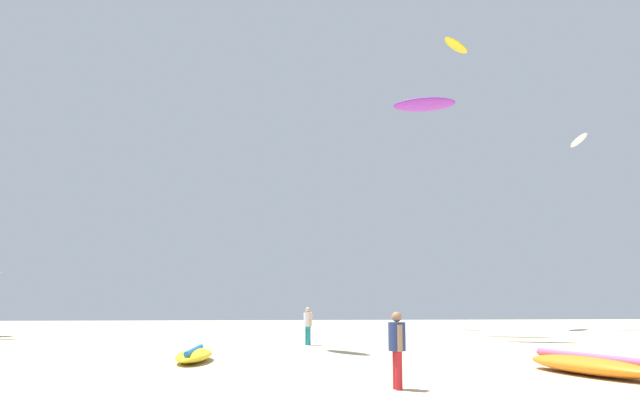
{
  "coord_description": "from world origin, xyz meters",
  "views": [
    {
      "loc": [
        -2.79,
        -11.64,
        1.97
      ],
      "look_at": [
        0.0,
        18.1,
        6.15
      ],
      "focal_mm": 37.53,
      "sensor_mm": 36.0,
      "label": 1
    }
  ],
  "objects_px": {
    "kite_grounded_near": "(592,365)",
    "kite_aloft_0": "(456,46)",
    "person_foreground": "(397,344)",
    "person_midground": "(308,323)",
    "kite_grounded_far": "(194,355)",
    "kite_aloft_3": "(424,104)",
    "kite_aloft_2": "(579,140)"
  },
  "relations": [
    {
      "from": "kite_grounded_near",
      "to": "kite_aloft_2",
      "type": "xyz_separation_m",
      "value": [
        11.42,
        22.41,
        11.91
      ]
    },
    {
      "from": "kite_aloft_0",
      "to": "kite_aloft_3",
      "type": "height_order",
      "value": "kite_aloft_0"
    },
    {
      "from": "person_midground",
      "to": "kite_aloft_3",
      "type": "height_order",
      "value": "kite_aloft_3"
    },
    {
      "from": "person_midground",
      "to": "kite_grounded_far",
      "type": "height_order",
      "value": "person_midground"
    },
    {
      "from": "kite_aloft_2",
      "to": "kite_aloft_3",
      "type": "relative_size",
      "value": 0.86
    },
    {
      "from": "person_foreground",
      "to": "kite_aloft_3",
      "type": "relative_size",
      "value": 0.44
    },
    {
      "from": "kite_aloft_0",
      "to": "kite_aloft_2",
      "type": "xyz_separation_m",
      "value": [
        5.14,
        -8.71,
        -9.6
      ]
    },
    {
      "from": "person_midground",
      "to": "kite_grounded_near",
      "type": "xyz_separation_m",
      "value": [
        6.64,
        -13.21,
        -0.72
      ]
    },
    {
      "from": "kite_grounded_far",
      "to": "kite_aloft_3",
      "type": "height_order",
      "value": "kite_aloft_3"
    },
    {
      "from": "kite_aloft_2",
      "to": "kite_aloft_3",
      "type": "xyz_separation_m",
      "value": [
        -10.33,
        -1.1,
        1.76
      ]
    },
    {
      "from": "kite_grounded_near",
      "to": "kite_grounded_far",
      "type": "height_order",
      "value": "kite_grounded_near"
    },
    {
      "from": "kite_grounded_near",
      "to": "kite_aloft_0",
      "type": "bearing_deg",
      "value": 78.6
    },
    {
      "from": "kite_grounded_near",
      "to": "person_midground",
      "type": "bearing_deg",
      "value": 116.7
    },
    {
      "from": "kite_grounded_far",
      "to": "kite_aloft_0",
      "type": "distance_m",
      "value": 37.96
    },
    {
      "from": "person_foreground",
      "to": "kite_grounded_far",
      "type": "distance_m",
      "value": 9.13
    },
    {
      "from": "kite_grounded_far",
      "to": "kite_aloft_0",
      "type": "xyz_separation_m",
      "value": [
        17.28,
        26.02,
        21.56
      ]
    },
    {
      "from": "kite_aloft_0",
      "to": "person_midground",
      "type": "bearing_deg",
      "value": -125.8
    },
    {
      "from": "kite_grounded_near",
      "to": "kite_grounded_far",
      "type": "distance_m",
      "value": 12.13
    },
    {
      "from": "kite_aloft_0",
      "to": "kite_aloft_3",
      "type": "bearing_deg",
      "value": -117.9
    },
    {
      "from": "kite_aloft_2",
      "to": "kite_aloft_0",
      "type": "bearing_deg",
      "value": 120.56
    },
    {
      "from": "kite_aloft_0",
      "to": "kite_aloft_2",
      "type": "relative_size",
      "value": 1.11
    },
    {
      "from": "person_midground",
      "to": "kite_grounded_far",
      "type": "relative_size",
      "value": 0.44
    },
    {
      "from": "person_midground",
      "to": "kite_grounded_far",
      "type": "distance_m",
      "value": 9.24
    },
    {
      "from": "kite_grounded_far",
      "to": "kite_aloft_3",
      "type": "xyz_separation_m",
      "value": [
        12.09,
        16.22,
        13.72
      ]
    },
    {
      "from": "person_midground",
      "to": "kite_grounded_near",
      "type": "distance_m",
      "value": 14.8
    },
    {
      "from": "kite_grounded_far",
      "to": "kite_aloft_0",
      "type": "bearing_deg",
      "value": 56.41
    },
    {
      "from": "person_midground",
      "to": "kite_aloft_0",
      "type": "height_order",
      "value": "kite_aloft_0"
    },
    {
      "from": "kite_aloft_0",
      "to": "kite_aloft_3",
      "type": "relative_size",
      "value": 0.95
    },
    {
      "from": "person_foreground",
      "to": "kite_grounded_near",
      "type": "bearing_deg",
      "value": -163.06
    },
    {
      "from": "person_midground",
      "to": "kite_grounded_far",
      "type": "xyz_separation_m",
      "value": [
        -4.36,
        -8.11,
        -0.78
      ]
    },
    {
      "from": "person_foreground",
      "to": "kite_aloft_0",
      "type": "bearing_deg",
      "value": -115.01
    },
    {
      "from": "kite_aloft_0",
      "to": "kite_aloft_2",
      "type": "distance_m",
      "value": 13.94
    }
  ]
}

